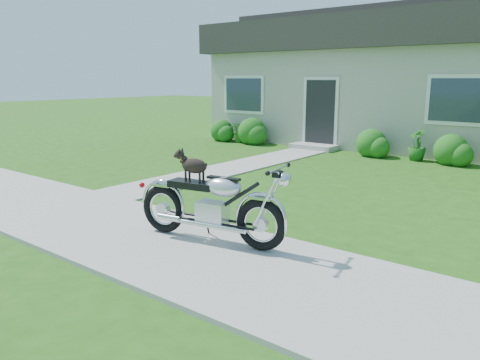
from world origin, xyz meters
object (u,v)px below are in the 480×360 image
object	(u,v)px
potted_plant_left	(241,130)
potted_plant_right	(417,145)
house	(405,78)
motorcycle_with_dog	(212,203)

from	to	relation	value
potted_plant_left	potted_plant_right	distance (m)	5.93
house	potted_plant_right	distance (m)	4.19
house	potted_plant_left	world-z (taller)	house
motorcycle_with_dog	house	bearing A→B (deg)	88.11
potted_plant_left	potted_plant_right	bearing A→B (deg)	0.00
potted_plant_left	house	bearing A→B (deg)	38.82
potted_plant_left	motorcycle_with_dog	size ratio (longest dim) A/B	0.38
house	potted_plant_left	distance (m)	5.76
house	potted_plant_left	xyz separation A→B (m)	(-4.28, -3.44, -1.73)
potted_plant_right	potted_plant_left	bearing A→B (deg)	180.00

